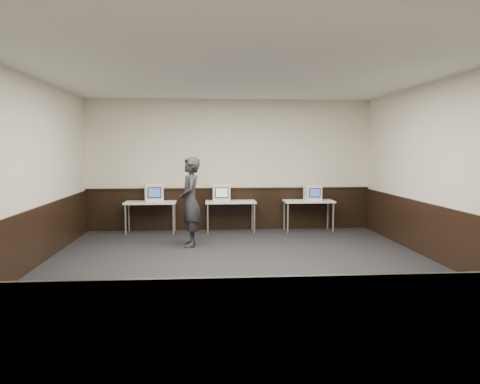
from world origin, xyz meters
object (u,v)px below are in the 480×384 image
(emac_center, at_px, (221,193))
(emac_right, at_px, (313,193))
(desk_center, at_px, (231,204))
(emac_left, at_px, (154,193))
(desk_right, at_px, (309,203))
(person, at_px, (190,202))
(desk_left, at_px, (150,205))

(emac_center, distance_m, emac_right, 2.21)
(desk_center, distance_m, emac_left, 1.85)
(desk_right, xyz_separation_m, person, (-2.81, -1.58, 0.24))
(emac_left, relative_size, emac_right, 1.24)
(desk_right, relative_size, emac_center, 2.66)
(desk_center, xyz_separation_m, person, (-0.91, -1.58, 0.24))
(desk_center, distance_m, person, 1.84)
(desk_center, bearing_deg, desk_left, 180.00)
(emac_center, height_order, person, person)
(desk_right, height_order, person, person)
(desk_left, xyz_separation_m, person, (0.99, -1.58, 0.24))
(desk_center, relative_size, desk_right, 1.00)
(desk_right, bearing_deg, desk_center, 180.00)
(desk_left, distance_m, emac_left, 0.30)
(desk_left, distance_m, emac_center, 1.70)
(desk_center, xyz_separation_m, emac_right, (1.99, -0.02, 0.26))
(person, bearing_deg, desk_center, 146.68)
(desk_right, xyz_separation_m, emac_left, (-3.72, 0.04, 0.28))
(person, bearing_deg, emac_center, 152.60)
(desk_right, distance_m, emac_right, 0.27)
(emac_right, distance_m, person, 3.30)
(desk_center, height_order, desk_right, same)
(desk_left, xyz_separation_m, desk_right, (3.80, 0.00, 0.00))
(emac_left, relative_size, emac_center, 1.14)
(desk_right, height_order, emac_right, emac_right)
(emac_center, height_order, emac_right, emac_center)
(desk_center, bearing_deg, person, -120.09)
(desk_left, relative_size, emac_right, 2.89)
(desk_left, xyz_separation_m, emac_center, (1.68, -0.03, 0.28))
(desk_center, xyz_separation_m, desk_right, (1.90, 0.00, 0.00))
(desk_right, relative_size, person, 0.66)
(desk_left, bearing_deg, emac_right, -0.30)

